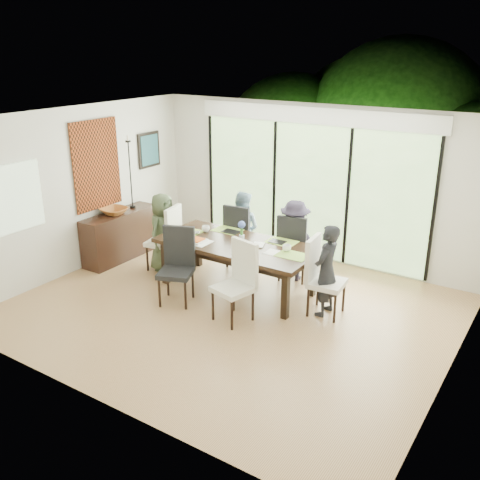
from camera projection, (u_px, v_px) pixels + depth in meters
The scene contains 62 objects.
floor at pixel (231, 310), 7.71m from camera, with size 6.00×5.00×0.01m, color brown.
ceiling at pixel (229, 120), 6.77m from camera, with size 6.00×5.00×0.01m, color white.
wall_back at pixel (311, 183), 9.21m from camera, with size 6.00×0.02×2.70m, color beige.
wall_front at pixel (88, 288), 5.26m from camera, with size 6.00×0.02×2.70m, color white.
wall_left at pixel (78, 190), 8.78m from camera, with size 0.02×5.00×2.70m, color silver.
wall_right at pixel (463, 269), 5.70m from camera, with size 0.02×5.00×2.70m, color white.
glass_doors at pixel (310, 192), 9.23m from camera, with size 4.20×0.02×2.30m, color #598C3F.
blinds_header at pixel (313, 116), 8.78m from camera, with size 4.40×0.06×0.28m, color white.
mullion_a at pixel (211, 177), 10.30m from camera, with size 0.05×0.04×2.30m, color black.
mullion_b at pixel (274, 187), 9.58m from camera, with size 0.05×0.04×2.30m, color black.
mullion_c at pixel (348, 198), 8.87m from camera, with size 0.05×0.04×2.30m, color black.
mullion_d at pixel (434, 212), 8.15m from camera, with size 0.05×0.04×2.30m, color black.
side_window at pixel (15, 198), 7.76m from camera, with size 0.02×0.90×1.00m, color #8CAD7F.
deck at pixel (328, 244), 10.40m from camera, with size 6.00×1.80×0.10m, color brown.
rail_top at pixel (346, 204), 10.82m from camera, with size 6.00×0.08×0.06m, color #513D22.
foliage_left at pixel (292, 145), 12.22m from camera, with size 3.20×3.20×3.20m, color #14380F.
foliage_mid at pixel (397, 134), 11.44m from camera, with size 4.00×4.00×4.00m, color #14380F.
foliage_right at pixel (475, 176), 10.08m from camera, with size 2.80×2.80×2.80m, color #14380F.
foliage_far at pixel (363, 134), 12.57m from camera, with size 3.60×3.60×3.60m, color #14380F.
table_top at pixel (237, 245), 8.12m from camera, with size 2.46×1.13×0.06m, color black.
table_apron at pixel (237, 250), 8.15m from camera, with size 2.26×0.92×0.10m, color black.
table_leg_fl at pixel (165, 262), 8.46m from camera, with size 0.09×0.09×0.71m, color black.
table_leg_fr at pixel (285, 295), 7.36m from camera, with size 0.09×0.09×0.71m, color black.
table_leg_bl at pixel (198, 246), 9.14m from camera, with size 0.09×0.09×0.71m, color black.
table_leg_br at pixel (313, 274), 8.04m from camera, with size 0.09×0.09×0.71m, color black.
chair_left_end at pixel (162, 237), 8.94m from camera, with size 0.47×0.47×1.13m, color silver, non-canonical shape.
chair_right_end at pixel (327, 277), 7.41m from camera, with size 0.47×0.47×1.13m, color silver, non-canonical shape.
chair_far_left at pixel (242, 234), 9.08m from camera, with size 0.47×0.47×1.13m, color black, non-canonical shape.
chair_far_right at pixel (295, 246), 8.56m from camera, with size 0.47×0.47×1.13m, color black, non-canonical shape.
chair_near_left at pixel (175, 267), 7.75m from camera, with size 0.47×0.47×1.13m, color black, non-canonical shape.
chair_near_right at pixel (233, 283), 7.24m from camera, with size 0.47×0.47×1.13m, color silver, non-canonical shape.
person_left_end at pixel (163, 232), 8.90m from camera, with size 0.62×0.39×1.32m, color #404E34.
person_right_end at pixel (326, 271), 7.39m from camera, with size 0.62×0.39×1.32m, color black.
person_far_left at pixel (242, 229), 9.03m from camera, with size 0.62×0.39×1.32m, color #7393A6.
person_far_right at pixel (294, 240), 8.52m from camera, with size 0.62×0.39×1.32m, color #262030.
placemat_left at pixel (188, 231), 8.59m from camera, with size 0.45×0.33×0.01m, color #88A63B.
placemat_right at pixel (293, 255), 7.62m from camera, with size 0.45×0.33×0.01m, color #7DA63B.
placemat_far_l at pixel (227, 230), 8.65m from camera, with size 0.45×0.33×0.01m, color #96C245.
placemat_far_r at pixel (282, 242), 8.14m from camera, with size 0.45×0.33×0.01m, color #9EC646.
placemat_paper at pixel (196, 242), 8.15m from camera, with size 0.45×0.33×0.01m, color white.
tablet_far_l at pixel (231, 232), 8.56m from camera, with size 0.27×0.18×0.01m, color black.
tablet_far_r at pixel (277, 242), 8.12m from camera, with size 0.25×0.17×0.01m, color black.
papers at pixel (276, 253), 7.71m from camera, with size 0.31×0.23×0.00m, color white.
platter_base at pixel (196, 241), 8.15m from camera, with size 0.27×0.27×0.02m, color white.
platter_snacks at pixel (196, 239), 8.14m from camera, with size 0.21×0.21×0.01m, color #DC5919.
vase at pixel (242, 239), 8.10m from camera, with size 0.08×0.08×0.12m, color silver.
hyacinth_stems at pixel (242, 231), 8.06m from camera, with size 0.04×0.04×0.16m, color #337226.
hyacinth_blooms at pixel (242, 225), 8.02m from camera, with size 0.11×0.11×0.11m, color #485EB4.
laptop at pixel (189, 234), 8.46m from camera, with size 0.34×0.22×0.03m, color silver.
cup_a at pixel (206, 229), 8.57m from camera, with size 0.13×0.13×0.10m, color white.
cup_b at pixel (242, 244), 7.93m from camera, with size 0.10×0.10×0.09m, color white.
cup_c at pixel (287, 248), 7.76m from camera, with size 0.13×0.13×0.10m, color white.
book at pixel (253, 244), 8.01m from camera, with size 0.17×0.23×0.02m, color white.
sideboard at pixel (121, 235), 9.45m from camera, with size 0.42×1.50×0.84m, color black.
bowl at pixel (114, 211), 9.21m from camera, with size 0.45×0.45×0.11m, color brown.
candlestick_base at pixel (133, 207), 9.57m from camera, with size 0.09×0.09×0.04m, color black.
candlestick_shaft at pixel (130, 174), 9.37m from camera, with size 0.02×0.02×1.17m, color black.
candlestick_pan at pixel (128, 141), 9.17m from camera, with size 0.09×0.09×0.03m, color black.
candle at pixel (128, 138), 9.15m from camera, with size 0.03×0.03×0.09m, color silver.
tapestry at pixel (97, 165), 8.95m from camera, with size 0.02×1.00×1.50m, color #8D3614.
art_frame at pixel (149, 150), 9.96m from camera, with size 0.03×0.55×0.65m, color black.
art_canvas at pixel (150, 150), 9.95m from camera, with size 0.01×0.45×0.55m, color #17414B.
Camera 1 is at (3.87, -5.69, 3.61)m, focal length 40.00 mm.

